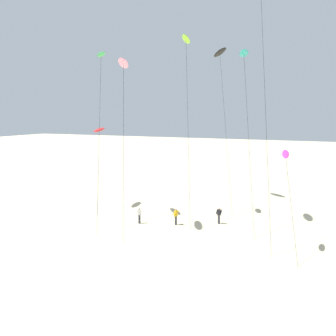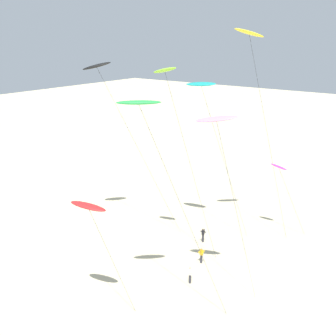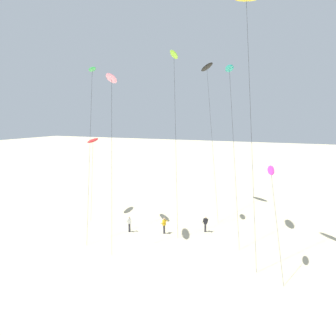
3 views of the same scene
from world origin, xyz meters
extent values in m
plane|color=beige|center=(0.00, 0.00, 0.00)|extent=(260.00, 260.00, 0.00)
ellipsoid|color=#8CD833|center=(-1.97, 10.44, 18.36)|extent=(1.14, 2.38, 0.91)
cylinder|color=#262626|center=(-0.78, 8.15, 9.12)|extent=(2.42, 4.62, 18.25)
ellipsoid|color=green|center=(-9.85, 6.80, 16.84)|extent=(2.67, 2.89, 0.33)
cylinder|color=#262626|center=(-8.26, 3.76, 8.36)|extent=(3.20, 6.10, 16.73)
ellipsoid|color=pink|center=(-5.08, 3.21, 15.33)|extent=(1.86, 3.31, 0.94)
cylinder|color=#262626|center=(-4.19, 1.50, 7.62)|extent=(1.81, 3.44, 15.24)
ellipsoid|color=red|center=(-12.41, 9.86, 9.00)|extent=(1.64, 3.13, 0.64)
cylinder|color=#262626|center=(-11.61, 8.34, 4.44)|extent=(1.62, 3.08, 8.89)
ellipsoid|color=#D8339E|center=(9.16, 3.47, 7.79)|extent=(0.80, 1.92, 0.66)
cylinder|color=#262626|center=(9.96, 1.95, 3.86)|extent=(1.62, 3.07, 7.73)
cylinder|color=#262626|center=(7.44, 4.08, 10.71)|extent=(2.48, 4.73, 21.42)
ellipsoid|color=black|center=(-1.24, 19.84, 18.29)|extent=(2.70, 2.87, 1.06)
cylinder|color=#262626|center=(0.83, 15.89, 9.08)|extent=(4.15, 7.93, 18.18)
ellipsoid|color=teal|center=(4.02, 10.39, 16.60)|extent=(1.52, 3.34, 0.69)
cylinder|color=#262626|center=(5.30, 7.94, 8.24)|extent=(2.59, 4.94, 16.50)
cylinder|color=#33333D|center=(-1.35, 6.49, 0.44)|extent=(0.22, 0.22, 0.88)
cube|color=gold|center=(-1.35, 6.49, 1.17)|extent=(0.29, 0.38, 0.58)
sphere|color=tan|center=(-1.35, 6.49, 1.57)|extent=(0.20, 0.20, 0.20)
cylinder|color=gold|center=(-1.41, 6.27, 1.22)|extent=(0.51, 0.23, 0.39)
cylinder|color=gold|center=(-1.29, 6.70, 1.22)|extent=(0.51, 0.23, 0.39)
cylinder|color=#33333D|center=(2.39, 8.63, 0.44)|extent=(0.22, 0.22, 0.88)
cube|color=black|center=(2.39, 8.63, 1.17)|extent=(0.35, 0.23, 0.58)
sphere|color=beige|center=(2.39, 8.63, 1.57)|extent=(0.20, 0.20, 0.20)
cylinder|color=black|center=(2.61, 8.64, 1.22)|extent=(0.13, 0.51, 0.39)
cylinder|color=black|center=(2.17, 8.61, 1.22)|extent=(0.13, 0.51, 0.39)
cylinder|color=#33333D|center=(-4.86, 5.46, 0.44)|extent=(0.22, 0.22, 0.88)
cube|color=white|center=(-4.86, 5.46, 1.17)|extent=(0.39, 0.36, 0.58)
sphere|color=beige|center=(-4.86, 5.46, 1.57)|extent=(0.20, 0.20, 0.20)
cylinder|color=white|center=(-5.04, 5.33, 1.22)|extent=(0.37, 0.46, 0.39)
cylinder|color=white|center=(-4.69, 5.59, 1.22)|extent=(0.37, 0.46, 0.39)
camera|label=1|loc=(13.09, -27.25, 10.98)|focal=41.14mm
camera|label=2|loc=(-31.79, -12.14, 21.41)|focal=43.97mm
camera|label=3|loc=(11.83, -22.39, 11.96)|focal=34.54mm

